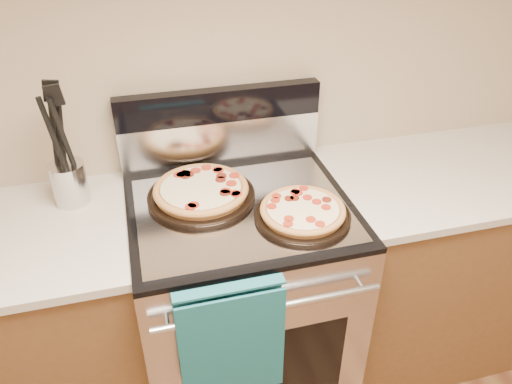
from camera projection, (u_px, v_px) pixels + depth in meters
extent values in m
plane|color=#C2A98C|center=(215.00, 50.00, 1.76)|extent=(4.00, 0.00, 4.00)
cube|color=#B7B7BC|center=(242.00, 303.00, 1.96)|extent=(0.76, 0.68, 0.90)
cube|color=black|center=(265.00, 373.00, 1.69)|extent=(0.56, 0.01, 0.40)
cube|color=black|center=(240.00, 207.00, 1.71)|extent=(0.76, 0.68, 0.02)
cube|color=silver|center=(221.00, 141.00, 1.91)|extent=(0.76, 0.06, 0.18)
cube|color=black|center=(219.00, 105.00, 1.83)|extent=(0.76, 0.06, 0.12)
cylinder|color=silver|center=(270.00, 308.00, 1.47)|extent=(0.70, 0.03, 0.03)
cube|color=gray|center=(242.00, 209.00, 1.68)|extent=(0.70, 0.55, 0.01)
cube|color=brown|center=(4.00, 345.00, 1.80)|extent=(1.00, 0.62, 0.88)
cube|color=brown|center=(436.00, 262.00, 2.18)|extent=(1.00, 0.62, 0.88)
cube|color=beige|center=(459.00, 173.00, 1.93)|extent=(1.02, 0.64, 0.03)
cylinder|color=silver|center=(70.00, 183.00, 1.70)|extent=(0.14, 0.14, 0.15)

